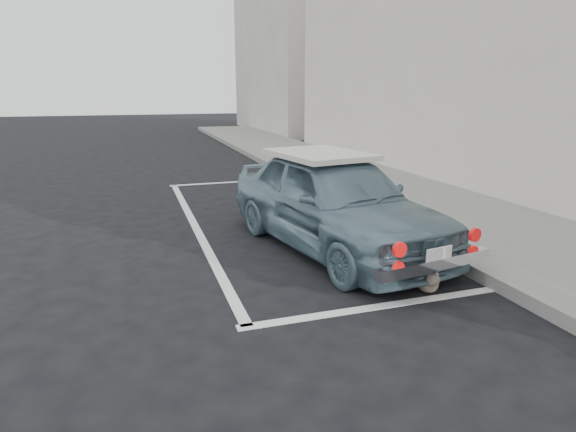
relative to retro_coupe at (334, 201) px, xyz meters
The scene contains 9 objects.
ground 1.68m from the retro_coupe, 118.94° to the right, with size 80.00×80.00×0.00m, color black.
sidewalk 2.60m from the retro_coupe, 14.75° to the left, with size 2.80×40.00×0.15m, color slate.
shop_building 6.79m from the retro_coupe, 25.37° to the left, with size 3.50×18.00×7.00m.
building_far 19.75m from the retro_coupe, 73.28° to the left, with size 3.50×10.00×8.00m, color #B5ACA4.
pline_rear 1.98m from the retro_coupe, 97.65° to the right, with size 3.00×0.12×0.01m, color silver.
pline_front 5.19m from the retro_coupe, 92.77° to the left, with size 3.00×0.12×0.01m, color silver.
pline_side 2.42m from the retro_coupe, 135.07° to the left, with size 0.12×7.00×0.01m, color silver.
retro_coupe is the anchor object (origin of this frame).
cat 1.79m from the retro_coupe, 77.71° to the right, with size 0.34×0.53×0.30m.
Camera 1 is at (-1.79, -4.39, 2.09)m, focal length 30.00 mm.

